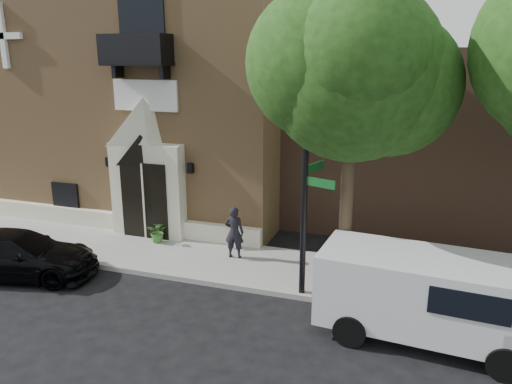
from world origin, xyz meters
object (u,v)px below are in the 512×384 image
Objects in this scene: black_sedan at (17,255)px; fire_hydrant at (330,281)px; dumpster at (433,284)px; street_sign at (306,183)px; pedestrian_near at (234,232)px; cargo_van at (439,297)px.

black_sedan reaches higher than fire_hydrant.
street_sign is at bearing 167.33° from dumpster.
black_sedan is at bearing 21.32° from pedestrian_near.
street_sign is 6.86× the size of fire_hydrant.
fire_hydrant is (0.70, -0.01, -2.56)m from street_sign.
cargo_van is 0.84× the size of street_sign.
dumpster is at bearing 23.08° from street_sign.
pedestrian_near is at bearing -75.44° from black_sedan.
dumpster is (2.51, 0.18, 0.23)m from fire_hydrant.
dumpster reaches higher than black_sedan.
cargo_van is 3.08× the size of pedestrian_near.
cargo_van is 1.31m from dumpster.
dumpster is (11.30, 1.49, 0.15)m from black_sedan.
pedestrian_near is at bearing 150.19° from dumpster.
dumpster is at bearing -95.79° from black_sedan.
black_sedan is at bearing -150.71° from street_sign.
cargo_van is 2.86m from fire_hydrant.
street_sign is (8.09, 1.32, 2.47)m from black_sedan.
black_sedan is 2.80× the size of pedestrian_near.
black_sedan is 0.77× the size of street_sign.
fire_hydrant is at bearing -94.85° from black_sedan.
black_sedan is 8.56m from street_sign.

